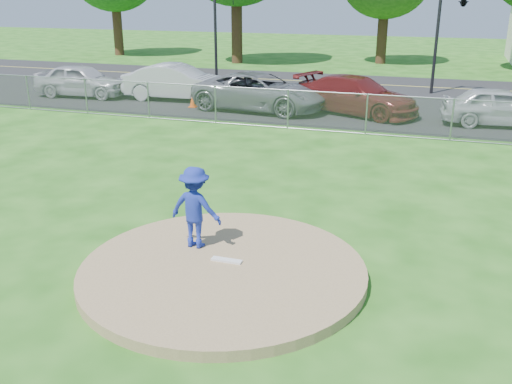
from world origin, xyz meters
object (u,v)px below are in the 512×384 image
at_px(traffic_signal_center, 461,0).
at_px(parked_car_darkred, 357,95).
at_px(pitcher, 195,207).
at_px(parked_car_white, 177,82).
at_px(parked_car_silver, 82,80).
at_px(parked_car_gray, 260,92).
at_px(traffic_signal_left, 219,22).
at_px(traffic_cone, 193,100).
at_px(parked_car_pearl, 500,107).

bearing_deg(traffic_signal_center, parked_car_darkred, -121.33).
height_order(pitcher, parked_car_white, pitcher).
distance_m(parked_car_silver, parked_car_gray, 9.52).
height_order(traffic_signal_left, parked_car_gray, traffic_signal_left).
bearing_deg(traffic_signal_left, traffic_signal_center, -0.00).
relative_size(traffic_signal_left, parked_car_darkred, 1.02).
relative_size(traffic_signal_center, traffic_cone, 8.63).
distance_m(parked_car_white, parked_car_gray, 4.71).
bearing_deg(traffic_signal_center, traffic_cone, -147.11).
bearing_deg(parked_car_white, traffic_signal_left, -2.36).
bearing_deg(parked_car_white, parked_car_pearl, -97.56).
bearing_deg(traffic_signal_left, parked_car_white, -89.19).
xyz_separation_m(traffic_cone, parked_car_darkred, (7.31, 0.85, 0.47)).
bearing_deg(parked_car_pearl, traffic_signal_left, 58.39).
bearing_deg(parked_car_gray, traffic_cone, 101.80).
distance_m(parked_car_silver, parked_car_pearl, 19.41).
distance_m(traffic_signal_left, traffic_cone, 8.00).
distance_m(traffic_signal_center, parked_car_gray, 11.31).
bearing_deg(traffic_signal_center, pitcher, -102.69).
bearing_deg(parked_car_silver, parked_car_white, -85.91).
relative_size(traffic_signal_center, parked_car_pearl, 1.26).
bearing_deg(parked_car_darkred, traffic_signal_left, 76.11).
height_order(traffic_signal_center, parked_car_gray, traffic_signal_center).
xyz_separation_m(traffic_signal_center, parked_car_darkred, (-3.89, -6.40, -3.80)).
distance_m(traffic_signal_left, traffic_signal_center, 12.79).
xyz_separation_m(traffic_cone, parked_car_pearl, (13.02, 0.34, 0.43)).
bearing_deg(parked_car_pearl, pitcher, 149.12).
bearing_deg(parked_car_silver, parked_car_darkred, -93.35).
height_order(parked_car_silver, parked_car_gray, parked_car_gray).
relative_size(traffic_cone, parked_car_white, 0.13).
distance_m(traffic_cone, parked_car_gray, 3.17).
bearing_deg(parked_car_pearl, parked_car_gray, 84.03).
relative_size(traffic_signal_left, pitcher, 3.36).
relative_size(pitcher, parked_car_pearl, 0.38).
height_order(traffic_cone, parked_car_darkred, parked_car_darkred).
height_order(parked_car_silver, parked_car_white, parked_car_white).
bearing_deg(parked_car_gray, traffic_signal_center, -42.92).
height_order(parked_car_silver, parked_car_pearl, parked_car_silver).
relative_size(traffic_signal_left, traffic_cone, 8.63).
relative_size(traffic_signal_center, parked_car_gray, 0.95).
xyz_separation_m(parked_car_gray, parked_car_darkred, (4.19, 0.55, -0.02)).
height_order(parked_car_silver, parked_car_darkred, parked_car_silver).
distance_m(pitcher, parked_car_white, 17.40).
bearing_deg(parked_car_gray, parked_car_white, 82.21).
bearing_deg(pitcher, parked_car_darkred, -89.38).
bearing_deg(parked_car_silver, pitcher, -142.93).
distance_m(pitcher, parked_car_gray, 14.75).
bearing_deg(traffic_cone, traffic_signal_center, 32.89).
xyz_separation_m(parked_car_silver, parked_car_white, (4.94, 0.67, 0.05)).
bearing_deg(parked_car_darkred, parked_car_pearl, -73.12).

